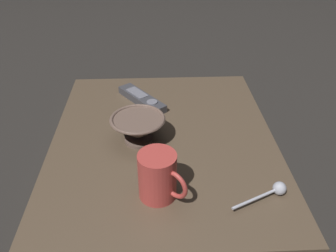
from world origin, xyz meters
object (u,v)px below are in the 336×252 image
coffee_mug (158,176)px  teaspoon (276,190)px  tv_remote_near (142,99)px  cereal_bowl (138,128)px

coffee_mug → teaspoon: size_ratio=0.83×
tv_remote_near → coffee_mug: bearing=-83.8°
coffee_mug → teaspoon: (0.23, -0.01, -0.04)m
coffee_mug → tv_remote_near: 0.38m
teaspoon → tv_remote_near: teaspoon is taller
cereal_bowl → coffee_mug: size_ratio=1.32×
coffee_mug → tv_remote_near: size_ratio=0.59×
cereal_bowl → coffee_mug: (0.04, -0.18, 0.01)m
coffee_mug → tv_remote_near: (-0.04, 0.37, -0.04)m
cereal_bowl → coffee_mug: bearing=-76.4°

